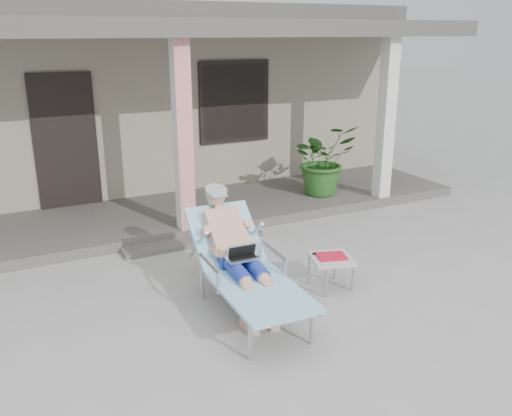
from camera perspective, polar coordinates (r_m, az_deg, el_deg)
ground at (r=6.09m, az=-0.34°, el=-9.66°), size 60.00×60.00×0.00m
house at (r=11.64m, az=-14.96°, el=11.75°), size 10.40×5.40×3.30m
porch_deck at (r=8.64m, az=-9.18°, el=-0.77°), size 10.00×2.00×0.15m
porch_overhang at (r=8.13m, az=-10.05°, el=17.51°), size 10.00×2.30×2.85m
porch_step at (r=7.63m, az=-6.51°, el=-3.55°), size 2.00×0.30×0.07m
lounger at (r=5.63m, az=-1.67°, el=-3.27°), size 0.80×1.99×1.28m
side_table at (r=6.28m, az=7.93°, el=-5.48°), size 0.56×0.56×0.41m
potted_palm at (r=9.35m, az=7.08°, el=5.12°), size 1.12×0.98×1.21m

